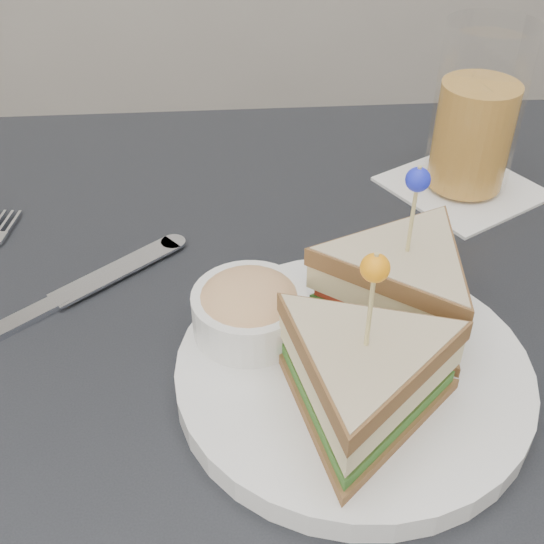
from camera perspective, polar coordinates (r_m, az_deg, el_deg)
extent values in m
cube|color=black|center=(0.53, -1.00, -6.22)|extent=(0.80, 0.80, 0.03)
cylinder|color=black|center=(1.10, -20.74, -8.08)|extent=(0.04, 0.04, 0.72)
cylinder|color=black|center=(1.11, 16.52, -6.30)|extent=(0.04, 0.04, 0.72)
cylinder|color=white|center=(0.48, 6.73, -8.57)|extent=(0.29, 0.29, 0.01)
cylinder|color=white|center=(0.48, 6.82, -7.79)|extent=(0.29, 0.29, 0.00)
cylinder|color=#E3D282|center=(0.39, 8.22, -3.08)|extent=(0.00, 0.00, 0.08)
sphere|color=orange|center=(0.37, 8.62, 0.35)|extent=(0.02, 0.02, 0.02)
cylinder|color=#E3D282|center=(0.46, 11.65, 4.48)|extent=(0.00, 0.00, 0.08)
sphere|color=#1C27D5|center=(0.45, 12.11, 7.57)|extent=(0.02, 0.02, 0.02)
cylinder|color=white|center=(0.49, -1.91, -3.58)|extent=(0.10, 0.10, 0.04)
ellipsoid|color=#E0B772|center=(0.48, -1.94, -2.45)|extent=(0.09, 0.09, 0.03)
cube|color=silver|center=(0.56, -21.28, -4.34)|extent=(0.09, 0.08, 0.01)
cube|color=silver|center=(0.59, -12.87, 0.11)|extent=(0.11, 0.09, 0.00)
cylinder|color=silver|center=(0.61, -8.27, 2.48)|extent=(0.03, 0.03, 0.00)
cube|color=white|center=(0.72, 15.62, 6.84)|extent=(0.18, 0.18, 0.00)
cylinder|color=gold|center=(0.69, 16.43, 10.90)|extent=(0.10, 0.10, 0.10)
cylinder|color=white|center=(0.68, 16.81, 12.79)|extent=(0.11, 0.11, 0.16)
cube|color=white|center=(0.69, 17.22, 14.88)|extent=(0.03, 0.03, 0.02)
cube|color=white|center=(0.66, 16.73, 13.71)|extent=(0.02, 0.02, 0.02)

